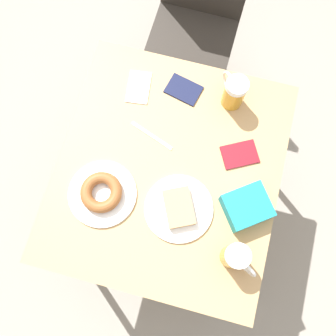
# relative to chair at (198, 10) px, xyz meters

# --- Properties ---
(ground_plane) EXTENTS (8.00, 8.00, 0.00)m
(ground_plane) POSITION_rel_chair_xyz_m (0.08, -0.82, -0.55)
(ground_plane) COLOR gray
(table) EXTENTS (0.79, 0.87, 0.74)m
(table) POSITION_rel_chair_xyz_m (0.08, -0.82, 0.12)
(table) COLOR tan
(table) RESTS_ON ground_plane
(chair) EXTENTS (0.41, 0.41, 0.93)m
(chair) POSITION_rel_chair_xyz_m (0.00, 0.00, 0.00)
(chair) COLOR #2D2823
(chair) RESTS_ON ground_plane
(plate_with_cake) EXTENTS (0.24, 0.24, 0.04)m
(plate_with_cake) POSITION_rel_chair_xyz_m (0.15, -0.94, 0.21)
(plate_with_cake) COLOR white
(plate_with_cake) RESTS_ON table
(plate_with_donut) EXTENTS (0.24, 0.24, 0.05)m
(plate_with_donut) POSITION_rel_chair_xyz_m (-0.12, -0.96, 0.21)
(plate_with_donut) COLOR white
(plate_with_donut) RESTS_ON table
(beer_mug_left) EXTENTS (0.12, 0.09, 0.14)m
(beer_mug_left) POSITION_rel_chair_xyz_m (0.36, -1.06, 0.26)
(beer_mug_left) COLOR #C68C23
(beer_mug_left) RESTS_ON table
(beer_mug_center) EXTENTS (0.10, 0.11, 0.14)m
(beer_mug_center) POSITION_rel_chair_xyz_m (0.23, -0.50, 0.26)
(beer_mug_center) COLOR #C68C23
(beer_mug_center) RESTS_ON table
(napkin_folded) EXTENTS (0.10, 0.14, 0.00)m
(napkin_folded) POSITION_rel_chair_xyz_m (-0.11, -0.54, 0.20)
(napkin_folded) COLOR white
(napkin_folded) RESTS_ON table
(fork) EXTENTS (0.17, 0.07, 0.00)m
(fork) POSITION_rel_chair_xyz_m (-0.01, -0.71, 0.20)
(fork) COLOR silver
(fork) RESTS_ON table
(passport_near_edge) EXTENTS (0.14, 0.11, 0.01)m
(passport_near_edge) POSITION_rel_chair_xyz_m (0.05, -0.51, 0.20)
(passport_near_edge) COLOR #141938
(passport_near_edge) RESTS_ON table
(passport_far_edge) EXTENTS (0.15, 0.14, 0.01)m
(passport_far_edge) POSITION_rel_chair_xyz_m (0.31, -0.70, 0.20)
(passport_far_edge) COLOR maroon
(passport_far_edge) RESTS_ON table
(blue_pouch) EXTENTS (0.19, 0.19, 0.07)m
(blue_pouch) POSITION_rel_chair_xyz_m (0.37, -0.89, 0.23)
(blue_pouch) COLOR teal
(blue_pouch) RESTS_ON table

